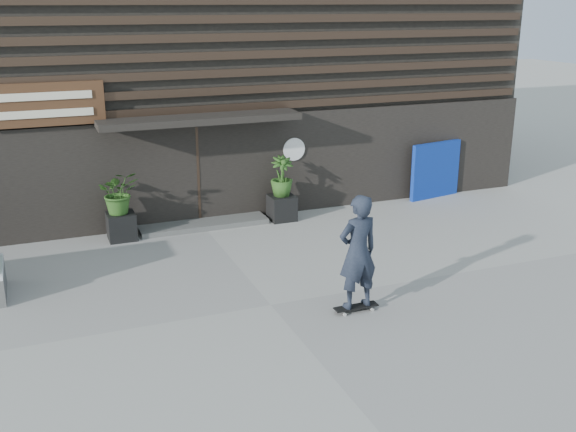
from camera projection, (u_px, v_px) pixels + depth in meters
name	position (u px, v px, depth m)	size (l,w,h in m)	color
ground	(271.00, 305.00, 11.68)	(80.00, 80.00, 0.00)	#9E9C96
entrance_step	(203.00, 224.00, 15.73)	(3.00, 0.80, 0.12)	#4F4F4C
planter_pot_left	(122.00, 226.00, 14.81)	(0.60, 0.60, 0.60)	black
bamboo_left	(119.00, 192.00, 14.58)	(0.86, 0.75, 0.96)	#2D591E
planter_pot_right	(282.00, 208.00, 16.14)	(0.60, 0.60, 0.60)	black
bamboo_right	(282.00, 176.00, 15.90)	(0.54, 0.54, 0.96)	#2D591E
blue_tarp	(435.00, 170.00, 17.85)	(1.60, 0.12, 1.50)	#0B2995
building	(150.00, 39.00, 19.27)	(18.00, 11.00, 8.00)	black
skateboarder	(358.00, 252.00, 11.11)	(0.78, 0.54, 2.07)	black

